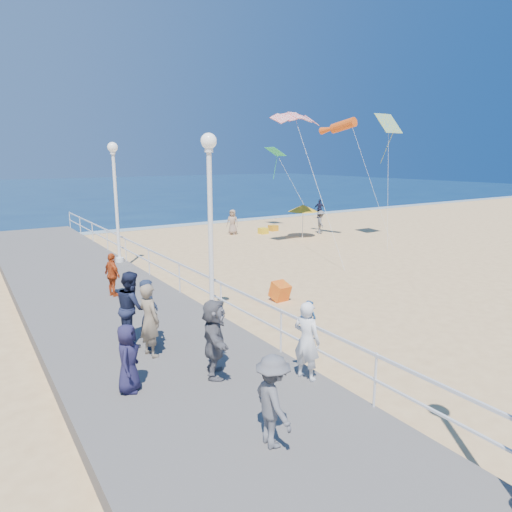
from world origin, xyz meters
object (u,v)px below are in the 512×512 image
woman_holding_toddler (307,341)px  beach_chair_left (263,231)px  beach_walker_a (321,222)px  spectator_7 (132,307)px  lamp_post_far (115,190)px  toddler_held (308,319)px  box_kite (280,293)px  spectator_6 (149,320)px  beach_chair_right (273,228)px  spectator_5 (214,338)px  spectator_2 (273,401)px  spectator_3 (112,275)px  spectator_4 (128,358)px  beach_walker_b (320,209)px  lamp_post_mid (210,209)px  spectator_0 (150,314)px  beach_umbrella (303,208)px  beach_walker_c (233,222)px

woman_holding_toddler → beach_chair_left: 21.52m
beach_walker_a → spectator_7: bearing=156.0°
lamp_post_far → toddler_held: size_ratio=6.36×
box_kite → spectator_6: bearing=-158.5°
beach_walker_a → beach_chair_left: beach_walker_a is taller
lamp_post_far → beach_chair_right: lamp_post_far is taller
toddler_held → spectator_5: size_ratio=0.48×
spectator_2 → spectator_5: 2.72m
spectator_6 → beach_walker_a: bearing=-65.4°
spectator_3 → spectator_4: size_ratio=1.05×
beach_walker_b → beach_chair_right: size_ratio=2.91×
lamp_post_mid → toddler_held: 4.69m
spectator_0 → beach_umbrella: bearing=-21.2°
spectator_3 → spectator_7: spectator_7 is taller
spectator_2 → woman_holding_toddler: bearing=-44.1°
spectator_5 → beach_chair_right: size_ratio=3.16×
woman_holding_toddler → beach_walker_b: size_ratio=1.08×
lamp_post_mid → beach_chair_left: lamp_post_mid is taller
spectator_2 → spectator_6: spectator_6 is taller
beach_walker_b → beach_chair_left: (-8.55, -4.06, -0.60)m
lamp_post_mid → spectator_0: (-2.25, -0.96, -2.38)m
woman_holding_toddler → spectator_2: size_ratio=1.09×
beach_walker_a → beach_chair_right: (-1.96, 2.77, -0.59)m
beach_walker_a → beach_walker_b: beach_walker_b is taller
spectator_2 → spectator_4: size_ratio=1.11×
toddler_held → spectator_6: 3.79m
beach_walker_b → beach_walker_c: size_ratio=0.96×
woman_holding_toddler → box_kite: woman_holding_toddler is taller
lamp_post_far → beach_walker_b: (19.78, 8.96, -2.86)m
beach_chair_right → spectator_0: bearing=-133.6°
spectator_3 → box_kite: spectator_3 is taller
spectator_6 → spectator_3: bearing=-20.4°
spectator_2 → beach_umbrella: (14.48, 17.13, 0.72)m
lamp_post_mid → beach_walker_a: (14.50, 11.80, -2.88)m
beach_walker_a → spectator_3: bearing=146.2°
spectator_7 → beach_chair_left: 19.90m
toddler_held → spectator_3: bearing=-4.3°
spectator_0 → beach_walker_a: 21.05m
lamp_post_mid → beach_walker_a: size_ratio=3.39×
beach_chair_left → spectator_7: bearing=-133.8°
toddler_held → beach_walker_b: (19.68, 22.21, -0.87)m
beach_chair_right → spectator_6: bearing=-133.1°
spectator_3 → beach_walker_a: (16.27, 7.91, -0.37)m
spectator_7 → box_kite: spectator_7 is taller
spectator_2 → spectator_7: (-0.53, 5.45, 0.15)m
lamp_post_far → woman_holding_toddler: size_ratio=3.08×
beach_umbrella → beach_walker_b: bearing=42.7°
woman_holding_toddler → spectator_0: 4.08m
spectator_5 → beach_walker_c: bearing=-5.9°
woman_holding_toddler → beach_walker_a: (14.55, 16.19, -0.48)m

